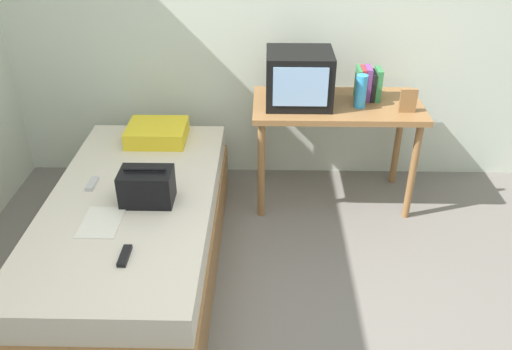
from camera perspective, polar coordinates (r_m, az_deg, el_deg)
name	(u,v)px	position (r m, az deg, el deg)	size (l,w,h in m)	color
wall_back	(270,9)	(3.94, 1.53, 17.48)	(5.20, 0.10, 2.60)	silver
bed	(135,231)	(3.35, -12.88, -5.93)	(1.00, 2.00, 0.50)	olive
desk	(336,116)	(3.75, 8.67, 6.29)	(1.16, 0.60, 0.77)	olive
tv	(299,78)	(3.61, 4.66, 10.38)	(0.44, 0.39, 0.36)	black
water_bottle	(361,91)	(3.63, 11.24, 8.86)	(0.08, 0.08, 0.22)	#3399DB
book_row	(368,84)	(3.77, 12.00, 9.59)	(0.17, 0.16, 0.23)	#337F47
picture_frame	(408,101)	(3.63, 16.10, 7.71)	(0.11, 0.02, 0.16)	olive
pillow	(157,133)	(3.80, -10.62, 4.51)	(0.41, 0.35, 0.11)	yellow
handbag	(147,186)	(3.09, -11.70, -1.22)	(0.30, 0.20, 0.22)	black
magazine	(101,222)	(3.02, -16.34, -4.92)	(0.21, 0.29, 0.01)	white
remote_dark	(125,256)	(2.74, -13.98, -8.45)	(0.04, 0.16, 0.02)	black
remote_silver	(92,184)	(3.37, -17.27, -0.90)	(0.04, 0.14, 0.02)	#B7B7BC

